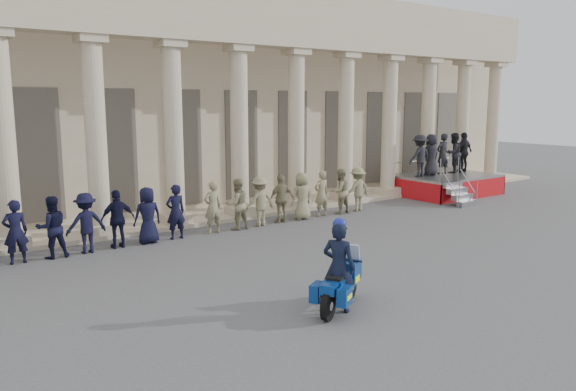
{
  "coord_description": "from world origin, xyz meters",
  "views": [
    {
      "loc": [
        -9.42,
        -9.62,
        4.31
      ],
      "look_at": [
        0.1,
        3.35,
        1.6
      ],
      "focal_mm": 35.0,
      "sensor_mm": 36.0,
      "label": 1
    }
  ],
  "objects": [
    {
      "name": "reviewing_stand",
      "position": [
        11.67,
        7.01,
        1.56
      ],
      "size": [
        4.62,
        4.34,
        2.83
      ],
      "color": "gray",
      "rests_on": "ground"
    },
    {
      "name": "building",
      "position": [
        -0.0,
        14.74,
        4.52
      ],
      "size": [
        40.0,
        12.5,
        9.0
      ],
      "color": "tan",
      "rests_on": "ground"
    },
    {
      "name": "motorcycle",
      "position": [
        -1.89,
        -1.2,
        0.55
      ],
      "size": [
        1.78,
        1.28,
        1.27
      ],
      "rotation": [
        0.0,
        0.0,
        0.51
      ],
      "color": "black",
      "rests_on": "ground"
    },
    {
      "name": "rider",
      "position": [
        -1.99,
        -1.25,
        0.98
      ],
      "size": [
        0.73,
        0.82,
        1.98
      ],
      "rotation": [
        0.0,
        0.0,
        2.08
      ],
      "color": "black",
      "rests_on": "ground"
    },
    {
      "name": "ground",
      "position": [
        0.0,
        0.0,
        0.0
      ],
      "size": [
        90.0,
        90.0,
        0.0
      ],
      "primitive_type": "plane",
      "color": "#454548",
      "rests_on": "ground"
    },
    {
      "name": "officer_rank",
      "position": [
        -3.51,
        6.44,
        0.87
      ],
      "size": [
        19.99,
        0.66,
        1.74
      ],
      "color": "black",
      "rests_on": "ground"
    }
  ]
}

